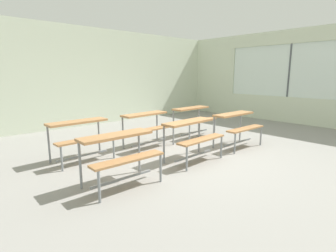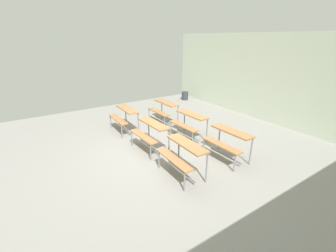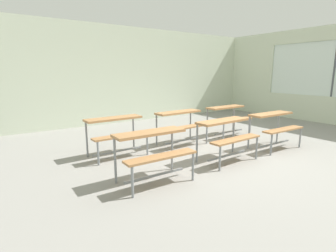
# 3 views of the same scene
# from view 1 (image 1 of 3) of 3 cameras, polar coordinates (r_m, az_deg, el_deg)

# --- Properties ---
(ground) EXTENTS (10.00, 9.00, 0.05)m
(ground) POSITION_cam_1_polar(r_m,az_deg,el_deg) (5.29, 6.55, -6.68)
(ground) COLOR gray
(wall_back) EXTENTS (10.00, 0.12, 3.00)m
(wall_back) POSITION_cam_1_polar(r_m,az_deg,el_deg) (8.68, -16.48, 10.18)
(wall_back) COLOR beige
(wall_back) RESTS_ON ground
(wall_right) EXTENTS (0.12, 9.00, 3.00)m
(wall_right) POSITION_cam_1_polar(r_m,az_deg,el_deg) (9.35, 28.40, 9.02)
(wall_right) COLOR beige
(wall_right) RESTS_ON ground
(desk_bench_r0c0) EXTENTS (1.11, 0.61, 0.74)m
(desk_bench_r0c0) POSITION_cam_1_polar(r_m,az_deg,el_deg) (3.82, -10.36, -4.64)
(desk_bench_r0c0) COLOR #A87547
(desk_bench_r0c0) RESTS_ON ground
(desk_bench_r0c1) EXTENTS (1.12, 0.63, 0.74)m
(desk_bench_r0c1) POSITION_cam_1_polar(r_m,az_deg,el_deg) (4.86, 5.42, -1.09)
(desk_bench_r0c1) COLOR #A87547
(desk_bench_r0c1) RESTS_ON ground
(desk_bench_r0c2) EXTENTS (1.11, 0.61, 0.74)m
(desk_bench_r0c2) POSITION_cam_1_polar(r_m,az_deg,el_deg) (5.97, 14.90, 0.92)
(desk_bench_r0c2) COLOR #A87547
(desk_bench_r0c2) RESTS_ON ground
(desk_bench_r1c0) EXTENTS (1.11, 0.62, 0.74)m
(desk_bench_r1c0) POSITION_cam_1_polar(r_m,az_deg,el_deg) (5.09, -18.48, -1.04)
(desk_bench_r1c0) COLOR #A87547
(desk_bench_r1c0) RESTS_ON ground
(desk_bench_r1c1) EXTENTS (1.13, 0.64, 0.74)m
(desk_bench_r1c1) POSITION_cam_1_polar(r_m,az_deg,el_deg) (5.79, -4.40, 0.95)
(desk_bench_r1c1) COLOR #A87547
(desk_bench_r1c1) RESTS_ON ground
(desk_bench_r1c2) EXTENTS (1.11, 0.62, 0.74)m
(desk_bench_r1c2) POSITION_cam_1_polar(r_m,az_deg,el_deg) (6.81, 5.67, 2.48)
(desk_bench_r1c2) COLOR #A87547
(desk_bench_r1c2) RESTS_ON ground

